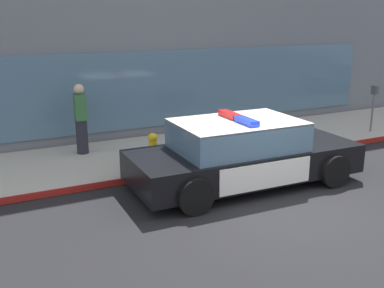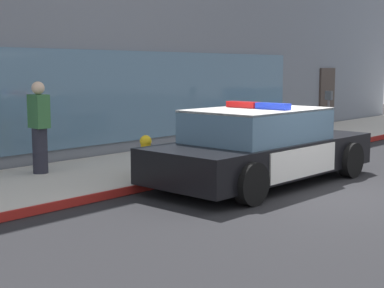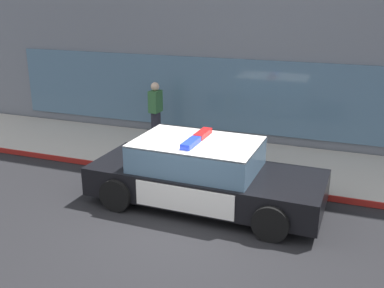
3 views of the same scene
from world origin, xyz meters
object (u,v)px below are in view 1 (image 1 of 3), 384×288
at_px(pedestrian_on_sidewalk, 81,119).
at_px(parking_meter, 374,100).
at_px(police_cruiser, 242,153).
at_px(fire_hydrant, 153,149).

height_order(pedestrian_on_sidewalk, parking_meter, pedestrian_on_sidewalk).
xyz_separation_m(police_cruiser, parking_meter, (5.46, 1.62, 0.40)).
height_order(police_cruiser, pedestrian_on_sidewalk, pedestrian_on_sidewalk).
height_order(fire_hydrant, pedestrian_on_sidewalk, pedestrian_on_sidewalk).
bearing_deg(pedestrian_on_sidewalk, police_cruiser, 133.85).
xyz_separation_m(police_cruiser, fire_hydrant, (-1.32, 1.66, -0.18)).
distance_m(pedestrian_on_sidewalk, parking_meter, 8.18).
bearing_deg(police_cruiser, pedestrian_on_sidewalk, 129.88).
xyz_separation_m(pedestrian_on_sidewalk, parking_meter, (8.03, -1.59, 0.07)).
distance_m(fire_hydrant, pedestrian_on_sidewalk, 2.05).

